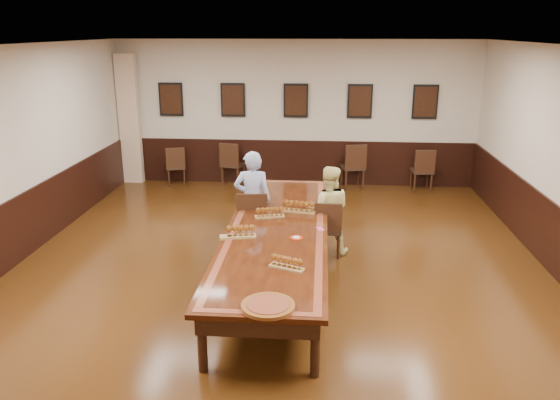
# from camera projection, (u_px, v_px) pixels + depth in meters

# --- Properties ---
(floor) EXTENTS (8.00, 10.00, 0.02)m
(floor) POSITION_uv_depth(u_px,v_px,m) (277.00, 277.00, 7.87)
(floor) COLOR black
(floor) RESTS_ON ground
(ceiling) EXTENTS (8.00, 10.00, 0.02)m
(ceiling) POSITION_uv_depth(u_px,v_px,m) (277.00, 45.00, 6.90)
(ceiling) COLOR white
(ceiling) RESTS_ON floor
(wall_back) EXTENTS (8.00, 0.02, 3.20)m
(wall_back) POSITION_uv_depth(u_px,v_px,m) (296.00, 114.00, 12.14)
(wall_back) COLOR beige
(wall_back) RESTS_ON floor
(chair_man) EXTENTS (0.52, 0.56, 1.01)m
(chair_man) POSITION_uv_depth(u_px,v_px,m) (253.00, 220.00, 8.66)
(chair_man) COLOR black
(chair_man) RESTS_ON floor
(chair_woman) EXTENTS (0.43, 0.47, 0.90)m
(chair_woman) POSITION_uv_depth(u_px,v_px,m) (328.00, 227.00, 8.50)
(chair_woman) COLOR black
(chair_woman) RESTS_ON floor
(spare_chair_a) EXTENTS (0.52, 0.55, 0.89)m
(spare_chair_a) POSITION_uv_depth(u_px,v_px,m) (176.00, 165.00, 12.36)
(spare_chair_a) COLOR black
(spare_chair_a) RESTS_ON floor
(spare_chair_b) EXTENTS (0.56, 0.59, 0.98)m
(spare_chair_b) POSITION_uv_depth(u_px,v_px,m) (233.00, 163.00, 12.41)
(spare_chair_b) COLOR black
(spare_chair_b) RESTS_ON floor
(spare_chair_c) EXTENTS (0.58, 0.61, 1.02)m
(spare_chair_c) POSITION_uv_depth(u_px,v_px,m) (353.00, 165.00, 12.10)
(spare_chair_c) COLOR black
(spare_chair_c) RESTS_ON floor
(spare_chair_d) EXTENTS (0.47, 0.51, 0.94)m
(spare_chair_d) POSITION_uv_depth(u_px,v_px,m) (422.00, 169.00, 11.92)
(spare_chair_d) COLOR black
(spare_chair_d) RESTS_ON floor
(person_man) EXTENTS (0.62, 0.44, 1.61)m
(person_man) POSITION_uv_depth(u_px,v_px,m) (253.00, 200.00, 8.67)
(person_man) COLOR #5372CF
(person_man) RESTS_ON floor
(person_woman) EXTENTS (0.71, 0.55, 1.41)m
(person_woman) POSITION_uv_depth(u_px,v_px,m) (328.00, 210.00, 8.52)
(person_woman) COLOR #F5EA99
(person_woman) RESTS_ON floor
(pink_phone) EXTENTS (0.12, 0.17, 0.01)m
(pink_phone) POSITION_uv_depth(u_px,v_px,m) (320.00, 229.00, 7.57)
(pink_phone) COLOR #D9488D
(pink_phone) RESTS_ON conference_table
(curtain) EXTENTS (0.45, 0.18, 2.90)m
(curtain) POSITION_uv_depth(u_px,v_px,m) (129.00, 120.00, 12.29)
(curtain) COLOR tan
(curtain) RESTS_ON floor
(wainscoting) EXTENTS (8.00, 10.00, 1.00)m
(wainscoting) POSITION_uv_depth(u_px,v_px,m) (277.00, 244.00, 7.71)
(wainscoting) COLOR black
(wainscoting) RESTS_ON floor
(conference_table) EXTENTS (1.40, 5.00, 0.76)m
(conference_table) POSITION_uv_depth(u_px,v_px,m) (277.00, 237.00, 7.68)
(conference_table) COLOR black
(conference_table) RESTS_ON floor
(posters) EXTENTS (6.14, 0.04, 0.74)m
(posters) POSITION_uv_depth(u_px,v_px,m) (296.00, 101.00, 11.98)
(posters) COLOR black
(posters) RESTS_ON wall_back
(flight_a) EXTENTS (0.46, 0.24, 0.16)m
(flight_a) POSITION_uv_depth(u_px,v_px,m) (270.00, 213.00, 8.02)
(flight_a) COLOR olive
(flight_a) RESTS_ON conference_table
(flight_b) EXTENTS (0.52, 0.24, 0.19)m
(flight_b) POSITION_uv_depth(u_px,v_px,m) (299.00, 207.00, 8.24)
(flight_b) COLOR olive
(flight_b) RESTS_ON conference_table
(flight_c) EXTENTS (0.50, 0.24, 0.18)m
(flight_c) POSITION_uv_depth(u_px,v_px,m) (238.00, 232.00, 7.24)
(flight_c) COLOR olive
(flight_c) RESTS_ON conference_table
(flight_d) EXTENTS (0.44, 0.28, 0.16)m
(flight_d) POSITION_uv_depth(u_px,v_px,m) (287.00, 263.00, 6.31)
(flight_d) COLOR olive
(flight_d) RESTS_ON conference_table
(red_plate_grp) EXTENTS (0.18, 0.18, 0.02)m
(red_plate_grp) POSITION_uv_depth(u_px,v_px,m) (296.00, 238.00, 7.23)
(red_plate_grp) COLOR #B3260B
(red_plate_grp) RESTS_ON conference_table
(carved_platter) EXTENTS (0.55, 0.55, 0.04)m
(carved_platter) POSITION_uv_depth(u_px,v_px,m) (268.00, 306.00, 5.45)
(carved_platter) COLOR #613213
(carved_platter) RESTS_ON conference_table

